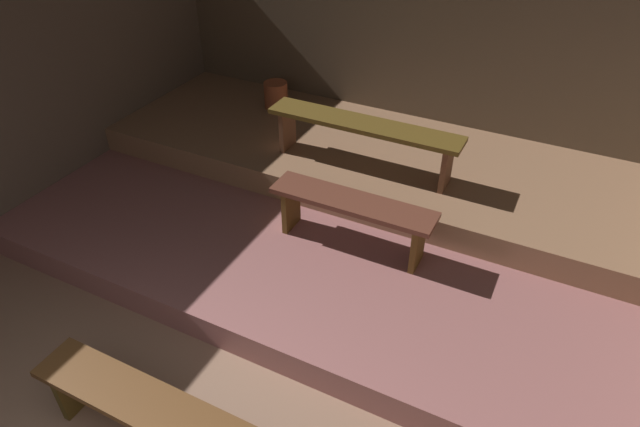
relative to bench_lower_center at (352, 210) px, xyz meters
name	(u,v)px	position (x,y,z in m)	size (l,w,h in m)	color
ground	(304,302)	(-0.18, -0.55, -0.68)	(6.75, 6.27, 0.08)	#84624D
wall_back	(421,62)	(-0.18, 2.21, 0.52)	(6.75, 0.06, 2.32)	brown
wall_left	(19,106)	(-3.19, -0.55, 0.52)	(0.06, 6.27, 2.32)	brown
platform_lower	(351,225)	(-0.18, 0.42, -0.51)	(5.95, 3.52, 0.26)	#8B5554
platform_middle	(384,163)	(-0.18, 1.25, -0.24)	(5.95, 1.86, 0.26)	#876146
bench_lower_center	(352,210)	(0.00, 0.00, 0.00)	(1.45, 0.33, 0.48)	brown
bench_middle_center	(363,131)	(-0.29, 0.88, 0.28)	(1.92, 0.33, 0.48)	#553F17
pail_middle	(276,95)	(-1.73, 1.67, 0.04)	(0.28, 0.28, 0.31)	#9E4C2D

